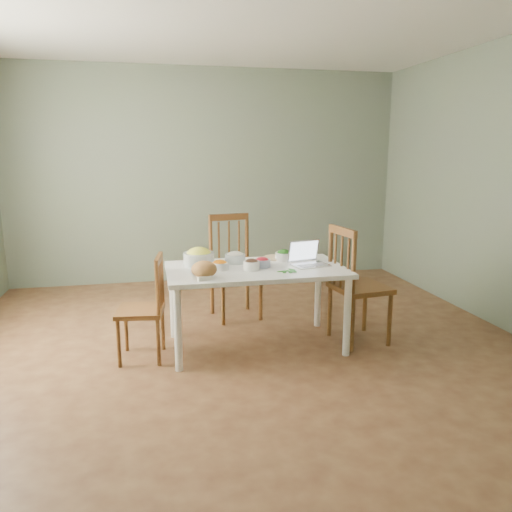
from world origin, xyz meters
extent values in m
cube|color=#452618|center=(0.00, 0.00, 0.00)|extent=(5.00, 5.00, 0.00)
cube|color=white|center=(0.00, 0.00, 2.70)|extent=(5.00, 5.00, 0.00)
cube|color=#5E6E56|center=(0.00, 2.50, 1.35)|extent=(5.00, 0.00, 2.70)
cube|color=#5E6E56|center=(0.00, -2.50, 1.35)|extent=(5.00, 0.00, 2.70)
ellipsoid|color=#AC7737|center=(-0.36, -0.15, 0.77)|extent=(0.26, 0.26, 0.13)
cube|color=silver|center=(-0.37, -0.24, 0.72)|extent=(0.11, 0.06, 0.03)
cylinder|color=beige|center=(0.36, 0.39, 0.71)|extent=(0.26, 0.26, 0.02)
camera|label=1|loc=(-0.75, -3.86, 1.67)|focal=34.42mm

